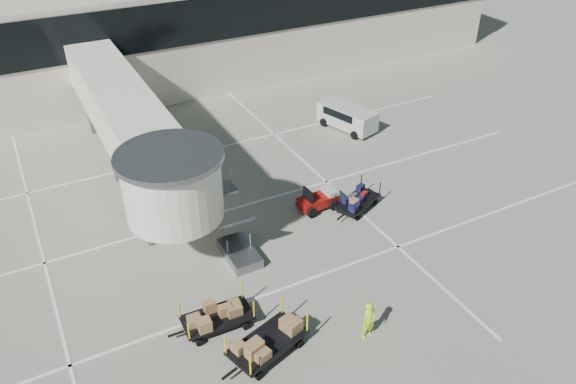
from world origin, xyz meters
name	(u,v)px	position (x,y,z in m)	size (l,w,h in m)	color
ground	(315,313)	(0.00, 0.00, 0.00)	(140.00, 140.00, 0.00)	#ACA89A
lane_markings	(221,209)	(-0.67, 9.33, 0.01)	(40.00, 30.00, 0.02)	white
terminal	(123,33)	(-0.35, 29.94, 4.11)	(64.00, 12.11, 15.20)	beige
jet_bridge	(136,131)	(-3.97, 12.26, 4.28)	(5.70, 20.40, 6.03)	white
baggage_tug	(318,200)	(4.17, 6.87, 0.52)	(2.24, 1.49, 1.43)	maroon
suitcase_cart	(357,201)	(6.05, 5.83, 0.48)	(3.34, 2.34, 1.31)	black
box_cart_near	(267,343)	(-2.83, -1.05, 0.59)	(4.02, 2.48, 1.55)	black
box_cart_far	(217,316)	(-4.08, 1.26, 0.57)	(3.64, 1.57, 1.42)	black
ground_worker	(369,320)	(1.26, -2.16, 0.91)	(0.66, 0.43, 1.81)	#C1FF1A
minivan	(346,116)	(10.86, 14.53, 0.96)	(2.87, 4.53, 1.60)	silver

